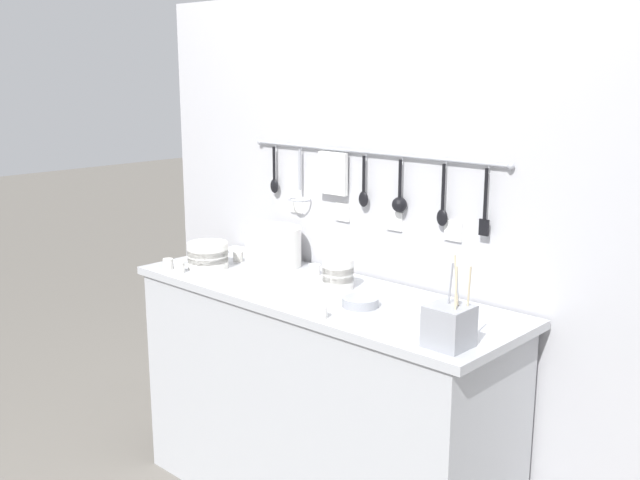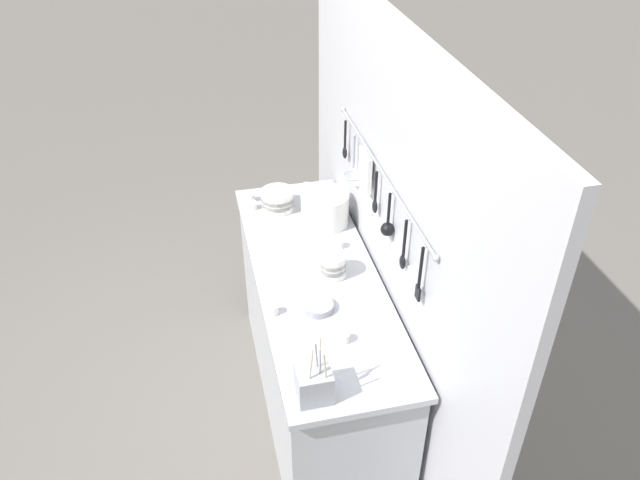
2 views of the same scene
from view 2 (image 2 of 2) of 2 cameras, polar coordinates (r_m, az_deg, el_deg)
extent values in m
plane|color=#666059|center=(3.37, -0.32, -14.85)|extent=(20.00, 20.00, 0.00)
cube|color=#ADAFB5|center=(2.75, -0.37, -3.29)|extent=(1.55, 0.53, 0.03)
cube|color=#ADAFB5|center=(3.05, -0.34, -9.76)|extent=(1.49, 0.51, 0.85)
cube|color=#B2B2B7|center=(2.75, 5.75, -0.49)|extent=(2.35, 0.04, 1.97)
cylinder|color=#93969E|center=(2.53, 5.57, 6.41)|extent=(1.20, 0.01, 0.01)
sphere|color=#93969E|center=(3.05, 2.11, 11.84)|extent=(0.02, 0.02, 0.02)
sphere|color=#93969E|center=(2.06, 10.57, -1.66)|extent=(0.02, 0.02, 0.02)
cylinder|color=black|center=(2.99, 2.32, 9.61)|extent=(0.01, 0.01, 0.14)
ellipsoid|color=black|center=(3.03, 2.28, 7.98)|extent=(0.04, 0.02, 0.06)
cylinder|color=#93969E|center=(2.96, 2.59, 10.97)|extent=(0.00, 0.01, 0.02)
cylinder|color=#93969E|center=(2.87, 3.10, 8.06)|extent=(0.01, 0.01, 0.17)
torus|color=#93969E|center=(2.92, 3.03, 5.91)|extent=(0.10, 0.10, 0.01)
cylinder|color=#93969E|center=(2.83, 3.40, 9.70)|extent=(0.01, 0.01, 0.02)
cube|color=silver|center=(2.71, 4.14, 6.34)|extent=(0.14, 0.02, 0.17)
cylinder|color=#93969E|center=(2.67, 4.47, 8.00)|extent=(0.01, 0.01, 0.02)
cylinder|color=black|center=(2.57, 5.14, 4.86)|extent=(0.01, 0.01, 0.14)
ellipsoid|color=black|center=(2.62, 5.03, 3.07)|extent=(0.04, 0.02, 0.06)
cylinder|color=#93969E|center=(2.54, 5.49, 6.37)|extent=(0.00, 0.01, 0.02)
cylinder|color=black|center=(2.44, 6.32, 2.78)|extent=(0.01, 0.01, 0.15)
sphere|color=black|center=(2.49, 6.18, 0.98)|extent=(0.06, 0.06, 0.06)
cylinder|color=#93969E|center=(2.40, 6.72, 4.40)|extent=(0.01, 0.01, 0.02)
cylinder|color=black|center=(2.30, 7.76, 0.10)|extent=(0.01, 0.01, 0.16)
ellipsoid|color=black|center=(2.36, 7.55, -2.02)|extent=(0.04, 0.02, 0.06)
cylinder|color=#93969E|center=(2.25, 8.22, 1.96)|extent=(0.01, 0.01, 0.02)
cylinder|color=black|center=(2.18, 9.20, -2.54)|extent=(0.01, 0.01, 0.18)
cube|color=black|center=(2.25, 8.93, -4.80)|extent=(0.04, 0.01, 0.06)
cylinder|color=#93969E|center=(2.12, 9.74, -0.51)|extent=(0.00, 0.01, 0.02)
cube|color=white|center=(2.98, 3.20, 5.86)|extent=(0.07, 0.01, 0.07)
cube|color=white|center=(2.76, 4.64, 3.24)|extent=(0.07, 0.01, 0.07)
cube|color=white|center=(2.56, 6.29, 0.20)|extent=(0.07, 0.01, 0.07)
cube|color=white|center=(2.37, 8.23, -3.34)|extent=(0.07, 0.01, 0.07)
cylinder|color=silver|center=(2.71, 1.19, -2.78)|extent=(0.12, 0.12, 0.05)
cylinder|color=silver|center=(2.70, 1.20, -2.29)|extent=(0.12, 0.12, 0.05)
cylinder|color=silver|center=(2.68, 1.21, -1.80)|extent=(0.12, 0.12, 0.05)
cylinder|color=silver|center=(3.16, -3.88, 3.26)|extent=(0.17, 0.17, 0.05)
cylinder|color=silver|center=(3.14, -3.90, 3.68)|extent=(0.17, 0.17, 0.05)
cylinder|color=silver|center=(3.13, -3.92, 4.11)|extent=(0.17, 0.17, 0.05)
cylinder|color=silver|center=(3.06, 0.44, 1.74)|extent=(0.23, 0.23, 0.01)
cylinder|color=silver|center=(3.05, 0.44, 1.91)|extent=(0.23, 0.23, 0.01)
cylinder|color=silver|center=(3.05, 0.44, 2.09)|extent=(0.23, 0.23, 0.01)
cylinder|color=silver|center=(3.04, 0.44, 2.27)|extent=(0.23, 0.23, 0.01)
cylinder|color=silver|center=(3.04, 0.44, 2.45)|extent=(0.23, 0.23, 0.01)
cylinder|color=silver|center=(3.03, 0.44, 2.64)|extent=(0.23, 0.23, 0.01)
cylinder|color=silver|center=(3.02, 0.45, 2.82)|extent=(0.23, 0.23, 0.01)
cylinder|color=silver|center=(3.02, 0.45, 3.00)|extent=(0.23, 0.23, 0.01)
cylinder|color=silver|center=(3.01, 0.45, 3.19)|extent=(0.23, 0.23, 0.01)
cylinder|color=silver|center=(3.00, 0.45, 3.37)|extent=(0.23, 0.23, 0.01)
cylinder|color=silver|center=(3.00, 0.45, 3.56)|extent=(0.23, 0.23, 0.01)
cylinder|color=silver|center=(2.99, 0.45, 3.74)|extent=(0.23, 0.23, 0.01)
cylinder|color=silver|center=(2.99, 0.45, 3.93)|extent=(0.23, 0.23, 0.01)
cylinder|color=silver|center=(2.98, 0.45, 4.12)|extent=(0.23, 0.23, 0.01)
cylinder|color=#93969E|center=(2.55, -0.16, -6.09)|extent=(0.13, 0.13, 0.03)
cube|color=#93969E|center=(2.20, -0.58, -12.94)|extent=(0.12, 0.12, 0.12)
cylinder|color=#C6B793|center=(2.12, -0.01, -11.16)|extent=(0.04, 0.02, 0.21)
cylinder|color=#C6B793|center=(2.11, -0.89, -11.93)|extent=(0.02, 0.03, 0.19)
cylinder|color=#C6B793|center=(2.11, 0.51, -11.95)|extent=(0.02, 0.02, 0.19)
cylinder|color=#93969E|center=(2.14, 0.02, -11.63)|extent=(0.02, 0.01, 0.16)
cylinder|color=#93969E|center=(2.14, -0.29, -10.96)|extent=(0.03, 0.02, 0.19)
cylinder|color=silver|center=(3.30, -1.23, 4.84)|extent=(0.04, 0.04, 0.04)
cylinder|color=silver|center=(3.17, -6.18, 3.16)|extent=(0.04, 0.04, 0.04)
cylinder|color=silver|center=(3.24, -6.34, 3.89)|extent=(0.04, 0.04, 0.04)
cylinder|color=silver|center=(3.21, 0.98, 3.85)|extent=(0.04, 0.04, 0.04)
cylinder|color=silver|center=(3.17, -1.18, 3.39)|extent=(0.04, 0.04, 0.04)
cylinder|color=silver|center=(2.42, 2.24, -8.89)|extent=(0.04, 0.04, 0.04)
cylinder|color=silver|center=(2.53, -4.30, -6.38)|extent=(0.04, 0.04, 0.04)
cylinder|color=silver|center=(2.88, 1.76, -0.36)|extent=(0.04, 0.04, 0.04)
camera|label=1|loc=(1.75, -71.35, -26.23)|focal=42.00mm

